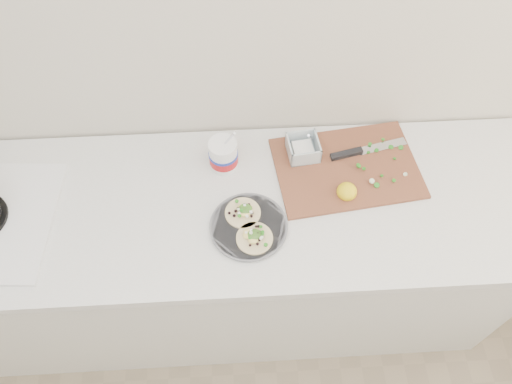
{
  "coord_description": "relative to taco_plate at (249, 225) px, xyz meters",
  "views": [
    {
      "loc": [
        0.17,
        0.52,
        2.33
      ],
      "look_at": [
        0.22,
        1.42,
        0.96
      ],
      "focal_mm": 35.0,
      "sensor_mm": 36.0,
      "label": 1
    }
  ],
  "objects": [
    {
      "name": "cutboard",
      "position": [
        0.35,
        0.23,
        0.0
      ],
      "size": [
        0.53,
        0.4,
        0.08
      ],
      "rotation": [
        0.0,
        0.0,
        0.12
      ],
      "color": "brown",
      "rests_on": "counter"
    },
    {
      "name": "taco_plate",
      "position": [
        0.0,
        0.0,
        0.0
      ],
      "size": [
        0.26,
        0.26,
        0.04
      ],
      "rotation": [
        0.0,
        0.0,
        0.07
      ],
      "color": "#5B5C63",
      "rests_on": "counter"
    },
    {
      "name": "counter",
      "position": [
        -0.19,
        0.11,
        -0.47
      ],
      "size": [
        2.44,
        0.66,
        0.9
      ],
      "color": "silver",
      "rests_on": "ground"
    },
    {
      "name": "tub",
      "position": [
        -0.07,
        0.26,
        0.05
      ],
      "size": [
        0.1,
        0.1,
        0.23
      ],
      "rotation": [
        0.0,
        0.0,
        -0.33
      ],
      "color": "white",
      "rests_on": "counter"
    }
  ]
}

